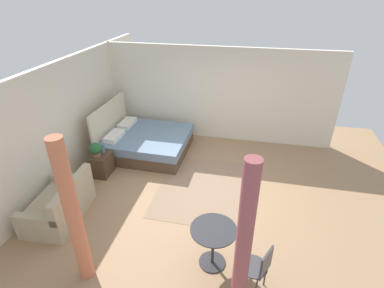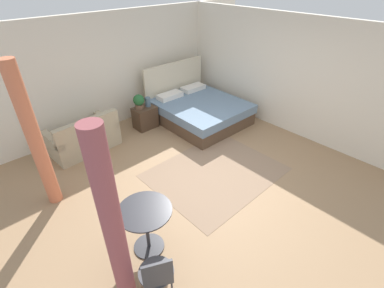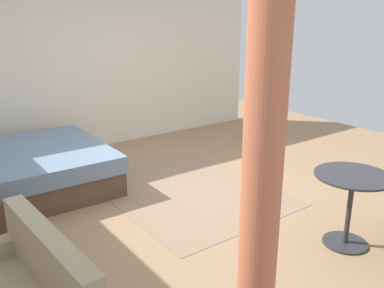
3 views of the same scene
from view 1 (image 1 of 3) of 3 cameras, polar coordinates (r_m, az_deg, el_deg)
ground_plane at (r=6.56m, az=1.52°, el=-9.11°), size 8.35×9.29×0.02m
wall_back at (r=7.06m, az=-24.33°, el=3.44°), size 8.35×0.12×2.59m
wall_right at (r=8.28m, az=5.13°, el=9.48°), size 0.12×6.29×2.59m
area_rug at (r=6.65m, az=2.03°, el=-8.39°), size 2.40×1.92×0.01m
bed at (r=7.95m, az=-9.09°, el=0.48°), size 1.91×2.15×1.29m
couch at (r=6.29m, az=-24.07°, el=-10.76°), size 1.42×0.93×0.83m
nightstand at (r=7.27m, az=-16.99°, el=-3.73°), size 0.53×0.40×0.53m
potted_plant at (r=6.99m, az=-18.16°, el=-0.99°), size 0.26×0.26×0.34m
vase at (r=7.17m, az=-16.99°, el=-0.68°), size 0.13×0.13×0.22m
balcony_table at (r=4.82m, az=4.12°, el=-17.94°), size 0.72×0.72×0.74m
cafe_chair_near_window at (r=4.59m, az=12.82°, el=-22.02°), size 0.55×0.55×0.84m
curtain_left at (r=3.88m, az=10.00°, el=-18.20°), size 0.21×0.21×2.41m
curtain_right at (r=4.48m, az=-21.99°, el=-12.60°), size 0.21×0.21×2.41m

